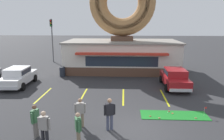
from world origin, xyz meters
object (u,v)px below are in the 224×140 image
object	(u,v)px
putting_flag_pin	(205,109)
pedestrian_leather_jacket_man	(44,127)
golf_ball	(168,112)
pedestrian_clipboard_woman	(78,128)
traffic_light_pole	(52,35)
pedestrian_blue_sweater_man	(35,120)
pedestrian_hooded_kid	(110,113)
pedestrian_beanie_man	(80,111)
car_red	(175,77)
car_white	(18,76)
trash_bin	(62,72)

from	to	relation	value
putting_flag_pin	pedestrian_leather_jacket_man	size ratio (longest dim) A/B	0.33
golf_ball	pedestrian_leather_jacket_man	xyz separation A→B (m)	(-6.11, -3.93, 0.86)
pedestrian_clipboard_woman	putting_flag_pin	bearing A→B (deg)	27.22
pedestrian_clipboard_woman	traffic_light_pole	bearing A→B (deg)	110.73
pedestrian_leather_jacket_man	traffic_light_pole	xyz separation A→B (m)	(-6.27, 20.56, 2.80)
pedestrian_blue_sweater_man	pedestrian_hooded_kid	xyz separation A→B (m)	(3.44, 0.91, 0.04)
putting_flag_pin	pedestrian_beanie_man	world-z (taller)	pedestrian_beanie_man
pedestrian_blue_sweater_man	pedestrian_hooded_kid	world-z (taller)	pedestrian_hooded_kid
pedestrian_beanie_man	pedestrian_blue_sweater_man	bearing A→B (deg)	-148.76
traffic_light_pole	pedestrian_leather_jacket_man	bearing A→B (deg)	-73.03
car_red	golf_ball	bearing A→B (deg)	-106.08
putting_flag_pin	pedestrian_hooded_kid	world-z (taller)	pedestrian_hooded_kid
golf_ball	car_red	bearing A→B (deg)	73.92
pedestrian_blue_sweater_man	pedestrian_clipboard_woman	bearing A→B (deg)	-15.80
pedestrian_hooded_kid	traffic_light_pole	distance (m)	21.13
golf_ball	putting_flag_pin	world-z (taller)	putting_flag_pin
pedestrian_blue_sweater_man	traffic_light_pole	distance (m)	20.78
car_white	pedestrian_beanie_man	xyz separation A→B (m)	(6.78, -7.21, -0.01)
pedestrian_beanie_man	golf_ball	bearing A→B (deg)	22.61
trash_bin	pedestrian_leather_jacket_man	bearing A→B (deg)	-77.63
car_red	pedestrian_leather_jacket_man	bearing A→B (deg)	-129.33
pedestrian_beanie_man	traffic_light_pole	size ratio (longest dim) A/B	0.27
pedestrian_leather_jacket_man	pedestrian_clipboard_woman	world-z (taller)	pedestrian_leather_jacket_man
pedestrian_clipboard_woman	golf_ball	bearing A→B (deg)	39.36
car_white	pedestrian_leather_jacket_man	size ratio (longest dim) A/B	2.81
pedestrian_leather_jacket_man	pedestrian_beanie_man	bearing A→B (deg)	57.58
car_red	pedestrian_hooded_kid	distance (m)	9.16
putting_flag_pin	pedestrian_clipboard_woman	size ratio (longest dim) A/B	0.35
pedestrian_beanie_man	traffic_light_pole	bearing A→B (deg)	111.81
golf_ball	pedestrian_leather_jacket_man	world-z (taller)	pedestrian_leather_jacket_man
pedestrian_blue_sweater_man	pedestrian_beanie_man	bearing A→B (deg)	31.24
pedestrian_blue_sweater_man	pedestrian_leather_jacket_man	world-z (taller)	pedestrian_leather_jacket_man
car_red	pedestrian_beanie_man	bearing A→B (deg)	-130.89
car_red	car_white	xyz separation A→B (m)	(-13.26, -0.27, 0.00)
car_white	pedestrian_blue_sweater_man	world-z (taller)	pedestrian_blue_sweater_man
pedestrian_clipboard_woman	traffic_light_pole	distance (m)	22.04
pedestrian_hooded_kid	pedestrian_leather_jacket_man	distance (m)	3.19
golf_ball	pedestrian_clipboard_woman	world-z (taller)	pedestrian_clipboard_woman
pedestrian_hooded_kid	pedestrian_beanie_man	xyz separation A→B (m)	(-1.53, 0.24, -0.07)
pedestrian_hooded_kid	pedestrian_clipboard_woman	xyz separation A→B (m)	(-1.27, -1.52, -0.08)
pedestrian_beanie_man	traffic_light_pole	distance (m)	20.31
golf_ball	pedestrian_blue_sweater_man	bearing A→B (deg)	-154.84
golf_ball	car_white	distance (m)	12.81
car_white	pedestrian_clipboard_woman	xyz separation A→B (m)	(7.05, -8.98, -0.02)
pedestrian_beanie_man	traffic_light_pole	world-z (taller)	traffic_light_pole
pedestrian_hooded_kid	pedestrian_clipboard_woman	bearing A→B (deg)	-129.88
pedestrian_clipboard_woman	pedestrian_hooded_kid	bearing A→B (deg)	50.12
pedestrian_beanie_man	car_red	bearing A→B (deg)	49.11
golf_ball	putting_flag_pin	bearing A→B (deg)	-10.61
car_red	car_white	world-z (taller)	same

